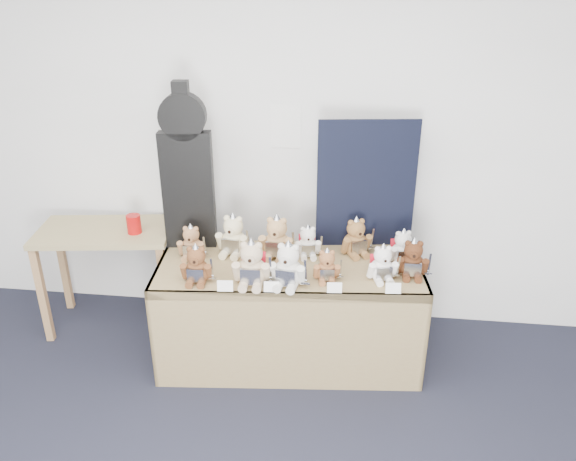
# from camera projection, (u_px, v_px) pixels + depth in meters

# --- Properties ---
(room_shell) EXTENTS (6.00, 6.00, 6.00)m
(room_shell) POSITION_uv_depth(u_px,v_px,m) (286.00, 126.00, 3.84)
(room_shell) COLOR white
(room_shell) RESTS_ON floor
(display_table) EXTENTS (1.76, 0.87, 0.71)m
(display_table) POSITION_uv_depth(u_px,v_px,m) (289.00, 291.00, 3.60)
(display_table) COLOR olive
(display_table) RESTS_ON floor
(side_table) EXTENTS (0.99, 0.65, 0.77)m
(side_table) POSITION_uv_depth(u_px,v_px,m) (107.00, 245.00, 4.00)
(side_table) COLOR #977F51
(side_table) RESTS_ON floor
(guitar_case) EXTENTS (0.35, 0.14, 1.11)m
(guitar_case) POSITION_uv_depth(u_px,v_px,m) (187.00, 169.00, 3.65)
(guitar_case) COLOR black
(guitar_case) RESTS_ON display_table
(navy_board) EXTENTS (0.65, 0.11, 0.87)m
(navy_board) POSITION_uv_depth(u_px,v_px,m) (366.00, 185.00, 3.69)
(navy_board) COLOR black
(navy_board) RESTS_ON display_table
(red_cup) EXTENTS (0.10, 0.10, 0.13)m
(red_cup) POSITION_uv_depth(u_px,v_px,m) (134.00, 224.00, 3.87)
(red_cup) COLOR #B10C0B
(red_cup) RESTS_ON side_table
(teddy_front_far_left) EXTENTS (0.22, 0.18, 0.27)m
(teddy_front_far_left) POSITION_uv_depth(u_px,v_px,m) (197.00, 266.00, 3.37)
(teddy_front_far_left) COLOR brown
(teddy_front_far_left) RESTS_ON display_table
(teddy_front_left) EXTENTS (0.26, 0.22, 0.32)m
(teddy_front_left) POSITION_uv_depth(u_px,v_px,m) (252.00, 265.00, 3.33)
(teddy_front_left) COLOR #CEB391
(teddy_front_left) RESTS_ON display_table
(teddy_front_centre) EXTENTS (0.25, 0.22, 0.31)m
(teddy_front_centre) POSITION_uv_depth(u_px,v_px,m) (288.00, 267.00, 3.32)
(teddy_front_centre) COLOR silver
(teddy_front_centre) RESTS_ON display_table
(teddy_front_right) EXTENTS (0.19, 0.16, 0.23)m
(teddy_front_right) POSITION_uv_depth(u_px,v_px,m) (327.00, 267.00, 3.39)
(teddy_front_right) COLOR #935D38
(teddy_front_right) RESTS_ON display_table
(teddy_front_far_right) EXTENTS (0.21, 0.19, 0.25)m
(teddy_front_far_right) POSITION_uv_depth(u_px,v_px,m) (382.00, 264.00, 3.39)
(teddy_front_far_right) COLOR white
(teddy_front_far_right) RESTS_ON display_table
(teddy_front_end) EXTENTS (0.22, 0.17, 0.27)m
(teddy_front_end) POSITION_uv_depth(u_px,v_px,m) (413.00, 260.00, 3.43)
(teddy_front_end) COLOR #4E2C1A
(teddy_front_end) RESTS_ON display_table
(teddy_back_left) EXTENTS (0.25, 0.22, 0.31)m
(teddy_back_left) POSITION_uv_depth(u_px,v_px,m) (233.00, 237.00, 3.70)
(teddy_back_left) COLOR beige
(teddy_back_left) RESTS_ON display_table
(teddy_back_centre_left) EXTENTS (0.26, 0.21, 0.32)m
(teddy_back_centre_left) POSITION_uv_depth(u_px,v_px,m) (277.00, 239.00, 3.66)
(teddy_back_centre_left) COLOR tan
(teddy_back_centre_left) RESTS_ON display_table
(teddy_back_centre_right) EXTENTS (0.20, 0.17, 0.24)m
(teddy_back_centre_right) POSITION_uv_depth(u_px,v_px,m) (308.00, 243.00, 3.68)
(teddy_back_centre_right) COLOR white
(teddy_back_centre_right) RESTS_ON display_table
(teddy_back_right) EXTENTS (0.24, 0.23, 0.28)m
(teddy_back_right) POSITION_uv_depth(u_px,v_px,m) (356.00, 238.00, 3.70)
(teddy_back_right) COLOR olive
(teddy_back_right) RESTS_ON display_table
(teddy_back_end) EXTENTS (0.21, 0.19, 0.25)m
(teddy_back_end) POSITION_uv_depth(u_px,v_px,m) (403.00, 248.00, 3.60)
(teddy_back_end) COLOR white
(teddy_back_end) RESTS_ON display_table
(teddy_back_far_left) EXTENTS (0.20, 0.17, 0.25)m
(teddy_back_far_left) POSITION_uv_depth(u_px,v_px,m) (192.00, 243.00, 3.66)
(teddy_back_far_left) COLOR #AC7950
(teddy_back_far_left) RESTS_ON display_table
(entry_card_a) EXTENTS (0.09, 0.03, 0.07)m
(entry_card_a) POSITION_uv_depth(u_px,v_px,m) (225.00, 286.00, 3.29)
(entry_card_a) COLOR white
(entry_card_a) RESTS_ON display_table
(entry_card_b) EXTENTS (0.09, 0.03, 0.06)m
(entry_card_b) POSITION_uv_depth(u_px,v_px,m) (271.00, 287.00, 3.28)
(entry_card_b) COLOR white
(entry_card_b) RESTS_ON display_table
(entry_card_c) EXTENTS (0.09, 0.03, 0.06)m
(entry_card_c) POSITION_uv_depth(u_px,v_px,m) (335.00, 288.00, 3.27)
(entry_card_c) COLOR white
(entry_card_c) RESTS_ON display_table
(entry_card_d) EXTENTS (0.09, 0.03, 0.06)m
(entry_card_d) POSITION_uv_depth(u_px,v_px,m) (393.00, 288.00, 3.27)
(entry_card_d) COLOR white
(entry_card_d) RESTS_ON display_table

